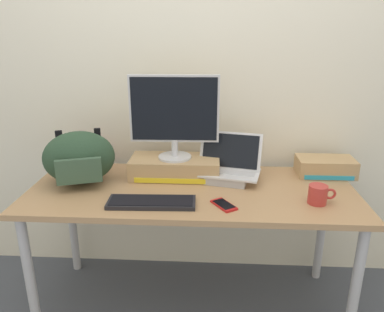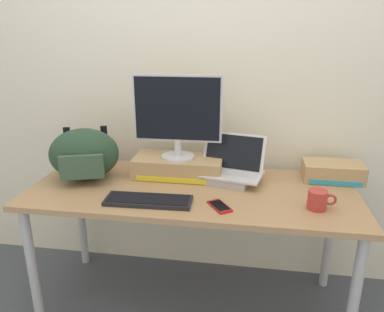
{
  "view_description": "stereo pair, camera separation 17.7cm",
  "coord_description": "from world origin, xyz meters",
  "views": [
    {
      "loc": [
        0.1,
        -1.8,
        1.54
      ],
      "look_at": [
        0.0,
        0.0,
        0.92
      ],
      "focal_mm": 34.7,
      "sensor_mm": 36.0,
      "label": 1
    },
    {
      "loc": [
        0.28,
        -1.78,
        1.54
      ],
      "look_at": [
        0.0,
        0.0,
        0.92
      ],
      "focal_mm": 34.7,
      "sensor_mm": 36.0,
      "label": 2
    }
  ],
  "objects": [
    {
      "name": "open_laptop",
      "position": [
        0.19,
        0.13,
        0.79
      ],
      "size": [
        0.38,
        0.29,
        0.25
      ],
      "rotation": [
        0.0,
        0.0,
        -0.22
      ],
      "color": "#ADADB2",
      "rests_on": "desk"
    },
    {
      "name": "toner_box_yellow",
      "position": [
        -0.11,
        0.16,
        0.8
      ],
      "size": [
        0.5,
        0.24,
        0.11
      ],
      "color": "tan",
      "rests_on": "desk"
    },
    {
      "name": "messenger_backpack",
      "position": [
        -0.61,
        0.04,
        0.88
      ],
      "size": [
        0.43,
        0.34,
        0.29
      ],
      "rotation": [
        0.0,
        0.0,
        0.31
      ],
      "color": "#28422D",
      "rests_on": "desk"
    },
    {
      "name": "desk",
      "position": [
        0.0,
        0.0,
        0.66
      ],
      "size": [
        1.72,
        0.7,
        0.74
      ],
      "color": "#A87F56",
      "rests_on": "ground"
    },
    {
      "name": "external_keyboard",
      "position": [
        -0.18,
        -0.2,
        0.75
      ],
      "size": [
        0.43,
        0.15,
        0.02
      ],
      "rotation": [
        0.0,
        0.0,
        0.03
      ],
      "color": "black",
      "rests_on": "desk"
    },
    {
      "name": "cell_phone",
      "position": [
        0.16,
        -0.2,
        0.75
      ],
      "size": [
        0.13,
        0.15,
        0.01
      ],
      "rotation": [
        0.0,
        0.0,
        0.6
      ],
      "color": "red",
      "rests_on": "desk"
    },
    {
      "name": "desktop_monitor",
      "position": [
        -0.11,
        0.16,
        1.1
      ],
      "size": [
        0.49,
        0.19,
        0.46
      ],
      "rotation": [
        0.0,
        0.0,
        0.02
      ],
      "color": "silver",
      "rests_on": "toner_box_yellow"
    },
    {
      "name": "back_wall",
      "position": [
        0.0,
        0.45,
        1.3
      ],
      "size": [
        7.0,
        0.1,
        2.6
      ],
      "primitive_type": "cube",
      "color": "silver",
      "rests_on": "ground"
    },
    {
      "name": "toner_box_cyan",
      "position": [
        0.75,
        0.23,
        0.79
      ],
      "size": [
        0.32,
        0.18,
        0.1
      ],
      "color": "tan",
      "rests_on": "desk"
    },
    {
      "name": "ground_plane",
      "position": [
        0.0,
        0.0,
        0.0
      ],
      "size": [
        20.0,
        20.0,
        0.0
      ],
      "primitive_type": "plane",
      "color": "#474C56"
    },
    {
      "name": "coffee_mug",
      "position": [
        0.62,
        -0.14,
        0.79
      ],
      "size": [
        0.13,
        0.09,
        0.09
      ],
      "color": "#B2332D",
      "rests_on": "desk"
    },
    {
      "name": "plush_toy",
      "position": [
        -0.63,
        0.28,
        0.8
      ],
      "size": [
        0.12,
        0.12,
        0.12
      ],
      "color": "#CC7099",
      "rests_on": "desk"
    }
  ]
}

